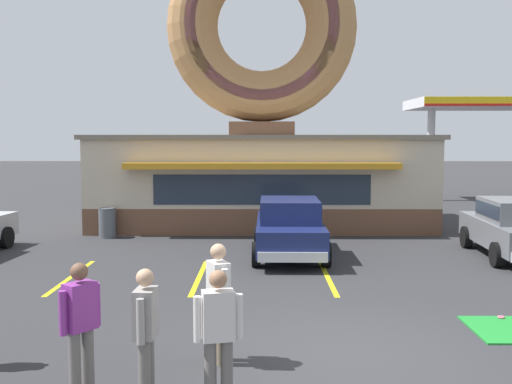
{
  "coord_description": "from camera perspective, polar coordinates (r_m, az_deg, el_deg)",
  "views": [
    {
      "loc": [
        -1.3,
        -8.73,
        3.21
      ],
      "look_at": [
        -1.4,
        5.0,
        2.0
      ],
      "focal_mm": 42.0,
      "sensor_mm": 36.0,
      "label": 1
    }
  ],
  "objects": [
    {
      "name": "parking_stripe_centre",
      "position": [
        14.19,
        6.84,
        -8.06
      ],
      "size": [
        0.12,
        3.6,
        0.01
      ],
      "primitive_type": "cube",
      "color": "yellow",
      "rests_on": "ground"
    },
    {
      "name": "parking_stripe_left",
      "position": [
        14.78,
        -17.18,
        -7.72
      ],
      "size": [
        0.12,
        3.6,
        0.01
      ],
      "primitive_type": "cube",
      "color": "yellow",
      "rests_on": "ground"
    },
    {
      "name": "donut_shop_building",
      "position": [
        22.68,
        0.55,
        6.37
      ],
      "size": [
        12.3,
        6.75,
        10.96
      ],
      "color": "brown",
      "rests_on": "ground"
    },
    {
      "name": "gas_station_canopy",
      "position": [
        33.87,
        22.16,
        7.46
      ],
      "size": [
        9.0,
        4.46,
        5.3
      ],
      "color": "silver",
      "rests_on": "ground"
    },
    {
      "name": "pedestrian_blue_sweater_man",
      "position": [
        8.7,
        -3.6,
        -9.92
      ],
      "size": [
        0.38,
        0.55,
        1.73
      ],
      "color": "#7F7056",
      "rests_on": "ground"
    },
    {
      "name": "ground_plane",
      "position": [
        9.39,
        8.65,
        -15.0
      ],
      "size": [
        160.0,
        160.0,
        0.0
      ],
      "primitive_type": "plane",
      "color": "#2D2D30"
    },
    {
      "name": "pedestrian_clipboard_woman",
      "position": [
        7.58,
        -10.45,
        -12.67
      ],
      "size": [
        0.26,
        0.6,
        1.66
      ],
      "color": "slate",
      "rests_on": "ground"
    },
    {
      "name": "car_navy",
      "position": [
        16.38,
        3.19,
        -3.18
      ],
      "size": [
        2.02,
        4.58,
        1.6
      ],
      "color": "navy",
      "rests_on": "ground"
    },
    {
      "name": "parking_stripe_mid_left",
      "position": [
        14.18,
        -5.42,
        -8.06
      ],
      "size": [
        0.12,
        3.6,
        0.01
      ],
      "primitive_type": "cube",
      "color": "yellow",
      "rests_on": "ground"
    },
    {
      "name": "pedestrian_hooded_kid",
      "position": [
        7.99,
        -16.37,
        -11.75
      ],
      "size": [
        0.42,
        0.49,
        1.68
      ],
      "color": "slate",
      "rests_on": "ground"
    },
    {
      "name": "pedestrian_beanie_man",
      "position": [
        7.35,
        -3.6,
        -13.1
      ],
      "size": [
        0.58,
        0.32,
        1.67
      ],
      "color": "slate",
      "rests_on": "ground"
    },
    {
      "name": "mini_donut_mid_centre",
      "position": [
        11.75,
        22.3,
        -10.96
      ],
      "size": [
        0.13,
        0.13,
        0.04
      ],
      "primitive_type": "torus",
      "color": "#D8667F",
      "rests_on": "putting_mat"
    },
    {
      "name": "trash_bin",
      "position": [
        20.2,
        -13.97,
        -2.83
      ],
      "size": [
        0.57,
        0.57,
        0.97
      ],
      "color": "#51565B",
      "rests_on": "ground"
    }
  ]
}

